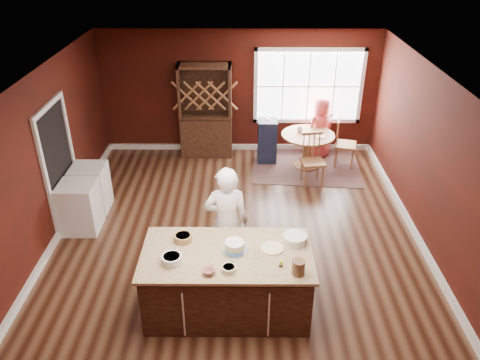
% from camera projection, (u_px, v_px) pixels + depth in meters
% --- Properties ---
extents(room_shell, '(7.00, 7.00, 7.00)m').
position_uv_depth(room_shell, '(237.00, 166.00, 7.11)').
color(room_shell, brown).
rests_on(room_shell, ground).
extents(window, '(2.36, 0.10, 1.66)m').
position_uv_depth(window, '(308.00, 86.00, 10.06)').
color(window, white).
rests_on(window, room_shell).
extents(doorway, '(0.08, 1.26, 2.13)m').
position_uv_depth(doorway, '(60.00, 167.00, 7.81)').
color(doorway, white).
rests_on(doorway, room_shell).
extents(kitchen_island, '(2.19, 1.15, 0.92)m').
position_uv_depth(kitchen_island, '(227.00, 282.00, 6.18)').
color(kitchen_island, black).
rests_on(kitchen_island, ground).
extents(dining_table, '(1.10, 1.10, 0.75)m').
position_uv_depth(dining_table, '(307.00, 144.00, 9.78)').
color(dining_table, olive).
rests_on(dining_table, ground).
extents(baker, '(0.66, 0.45, 1.75)m').
position_uv_depth(baker, '(227.00, 222.00, 6.63)').
color(baker, white).
rests_on(baker, ground).
extents(layer_cake, '(0.35, 0.35, 0.14)m').
position_uv_depth(layer_cake, '(235.00, 246.00, 5.96)').
color(layer_cake, white).
rests_on(layer_cake, kitchen_island).
extents(bowl_blue, '(0.26, 0.26, 0.10)m').
position_uv_depth(bowl_blue, '(172.00, 259.00, 5.77)').
color(bowl_blue, white).
rests_on(bowl_blue, kitchen_island).
extents(bowl_yellow, '(0.24, 0.24, 0.09)m').
position_uv_depth(bowl_yellow, '(183.00, 238.00, 6.16)').
color(bowl_yellow, '#926A45').
rests_on(bowl_yellow, kitchen_island).
extents(bowl_pink, '(0.17, 0.17, 0.06)m').
position_uv_depth(bowl_pink, '(209.00, 272.00, 5.59)').
color(bowl_pink, silver).
rests_on(bowl_pink, kitchen_island).
extents(bowl_olive, '(0.18, 0.18, 0.07)m').
position_uv_depth(bowl_olive, '(229.00, 269.00, 5.63)').
color(bowl_olive, beige).
rests_on(bowl_olive, kitchen_island).
extents(drinking_glass, '(0.08, 0.08, 0.16)m').
position_uv_depth(drinking_glass, '(257.00, 252.00, 5.83)').
color(drinking_glass, silver).
rests_on(drinking_glass, kitchen_island).
extents(dinner_plate, '(0.30, 0.30, 0.02)m').
position_uv_depth(dinner_plate, '(272.00, 248.00, 6.02)').
color(dinner_plate, '#F6F1C1').
rests_on(dinner_plate, kitchen_island).
extents(white_tub, '(0.32, 0.32, 0.11)m').
position_uv_depth(white_tub, '(295.00, 239.00, 6.13)').
color(white_tub, white).
rests_on(white_tub, kitchen_island).
extents(stoneware_crock, '(0.16, 0.16, 0.19)m').
position_uv_depth(stoneware_crock, '(298.00, 267.00, 5.56)').
color(stoneware_crock, brown).
rests_on(stoneware_crock, kitchen_island).
extents(toy_figurine, '(0.05, 0.05, 0.09)m').
position_uv_depth(toy_figurine, '(281.00, 264.00, 5.70)').
color(toy_figurine, yellow).
rests_on(toy_figurine, kitchen_island).
extents(rug, '(2.38, 1.92, 0.01)m').
position_uv_depth(rug, '(306.00, 166.00, 10.04)').
color(rug, brown).
rests_on(rug, ground).
extents(chair_east, '(0.52, 0.54, 1.06)m').
position_uv_depth(chair_east, '(346.00, 143.00, 9.84)').
color(chair_east, brown).
rests_on(chair_east, ground).
extents(chair_south, '(0.50, 0.48, 1.05)m').
position_uv_depth(chair_south, '(313.00, 160.00, 9.15)').
color(chair_south, '#945D21').
rests_on(chair_south, ground).
extents(chair_north, '(0.50, 0.48, 0.94)m').
position_uv_depth(chair_north, '(320.00, 131.00, 10.54)').
color(chair_north, brown).
rests_on(chair_north, ground).
extents(seated_woman, '(0.79, 0.70, 1.35)m').
position_uv_depth(seated_woman, '(320.00, 128.00, 10.16)').
color(seated_woman, '#C53C41').
rests_on(seated_woman, ground).
extents(high_chair, '(0.40, 0.40, 0.99)m').
position_uv_depth(high_chair, '(267.00, 140.00, 10.05)').
color(high_chair, black).
rests_on(high_chair, ground).
extents(toddler, '(0.18, 0.14, 0.26)m').
position_uv_depth(toddler, '(271.00, 125.00, 9.96)').
color(toddler, '#8CA5BF').
rests_on(toddler, high_chair).
extents(table_plate, '(0.21, 0.21, 0.02)m').
position_uv_depth(table_plate, '(321.00, 136.00, 9.56)').
color(table_plate, beige).
rests_on(table_plate, dining_table).
extents(table_cup, '(0.13, 0.13, 0.10)m').
position_uv_depth(table_cup, '(300.00, 129.00, 9.78)').
color(table_cup, silver).
rests_on(table_cup, dining_table).
extents(hutch, '(1.12, 0.47, 2.05)m').
position_uv_depth(hutch, '(206.00, 111.00, 10.09)').
color(hutch, black).
rests_on(hutch, ground).
extents(washer, '(0.60, 0.58, 0.87)m').
position_uv_depth(washer, '(80.00, 207.00, 7.82)').
color(washer, white).
rests_on(washer, ground).
extents(dryer, '(0.59, 0.57, 0.86)m').
position_uv_depth(dryer, '(91.00, 188.00, 8.38)').
color(dryer, white).
rests_on(dryer, ground).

